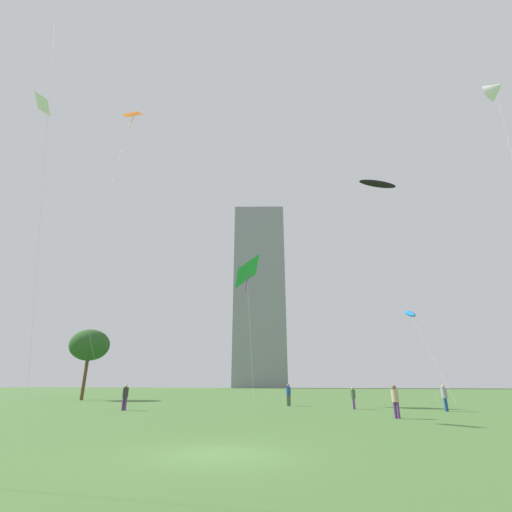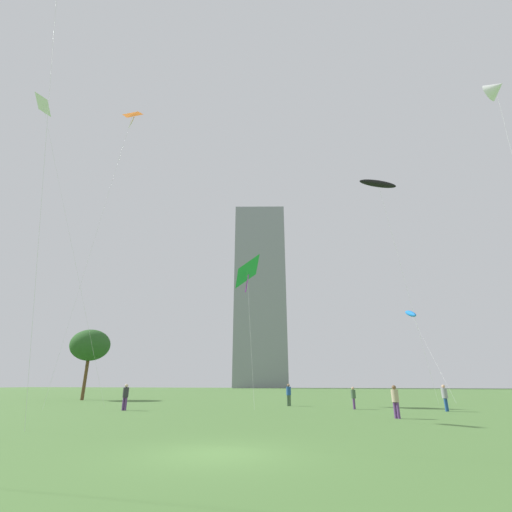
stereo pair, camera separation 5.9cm
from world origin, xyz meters
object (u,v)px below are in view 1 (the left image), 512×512
kite_flying_7 (247,272)px  kite_flying_5 (410,314)px  kite_flying_3 (378,184)px  distant_highrise_0 (259,294)px  kite_flying_0 (44,107)px  person_standing_1 (353,396)px  person_standing_3 (125,395)px  person_standing_4 (288,393)px  person_standing_0 (444,396)px  park_tree_0 (90,345)px  kite_flying_1 (132,115)px  person_standing_5 (395,399)px  kite_flying_2 (495,89)px

kite_flying_7 → kite_flying_5: bearing=42.8°
kite_flying_3 → distant_highrise_0: 122.11m
kite_flying_0 → distant_highrise_0: size_ratio=0.37×
person_standing_1 → kite_flying_0: (-27.55, -8.02, 26.71)m
person_standing_3 → person_standing_4: person_standing_3 is taller
person_standing_0 → park_tree_0: size_ratio=0.22×
person_standing_1 → kite_flying_1: 38.43m
person_standing_1 → distant_highrise_0: distant_highrise_0 is taller
person_standing_3 → kite_flying_7: (7.20, 8.40, 11.69)m
kite_flying_1 → kite_flying_0: bearing=-123.8°
person_standing_0 → distant_highrise_0: bearing=-124.6°
person_standing_5 → kite_flying_0: bearing=31.9°
kite_flying_0 → person_standing_1: bearing=16.2°
person_standing_0 → kite_flying_2: 26.14m
person_standing_5 → kite_flying_0: (-29.69, -0.70, 26.61)m
kite_flying_0 → park_tree_0: 27.41m
kite_flying_3 → kite_flying_0: bearing=-160.5°
kite_flying_3 → park_tree_0: (-35.42, 5.52, -15.05)m
kite_flying_1 → person_standing_0: bearing=0.0°
person_standing_1 → kite_flying_3: kite_flying_3 is taller
person_standing_5 → kite_flying_5: 30.34m
person_standing_4 → kite_flying_3: kite_flying_3 is taller
kite_flying_2 → kite_flying_1: bearing=176.9°
kite_flying_0 → distant_highrise_0: 126.97m
kite_flying_7 → distant_highrise_0: 120.17m
kite_flying_0 → kite_flying_3: bearing=19.5°
kite_flying_1 → park_tree_0: size_ratio=4.04×
person_standing_1 → kite_flying_1: (-22.73, -0.82, 30.97)m
kite_flying_0 → kite_flying_2: bearing=7.2°
person_standing_0 → distant_highrise_0: 130.94m
person_standing_0 → distant_highrise_0: size_ratio=0.02×
person_standing_1 → kite_flying_2: 28.84m
person_standing_0 → kite_flying_7: bearing=-67.3°
kite_flying_1 → kite_flying_5: size_ratio=2.76×
person_standing_3 → kite_flying_5: 37.65m
person_standing_1 → person_standing_3: person_standing_3 is taller
person_standing_1 → kite_flying_0: bearing=-59.5°
person_standing_3 → kite_flying_3: kite_flying_3 is taller
person_standing_3 → kite_flying_2: bearing=0.6°
park_tree_0 → distant_highrise_0: distant_highrise_0 is taller
person_standing_4 → distant_highrise_0: (-27.24, 115.39, 37.53)m
person_standing_1 → person_standing_4: person_standing_4 is taller
park_tree_0 → kite_flying_0: bearing=-78.5°
kite_flying_0 → kite_flying_2: (41.63, 5.22, -1.70)m
person_standing_0 → distant_highrise_0: distant_highrise_0 is taller
kite_flying_7 → kite_flying_2: bearing=-14.5°
person_standing_4 → distant_highrise_0: 124.36m
person_standing_5 → park_tree_0: (-33.14, 16.17, 5.29)m
distant_highrise_0 → park_tree_0: bearing=-101.3°
park_tree_0 → kite_flying_1: bearing=-49.5°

